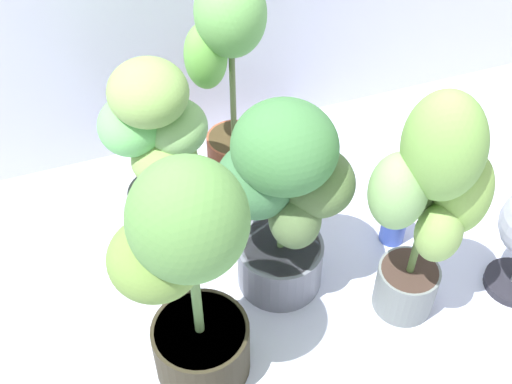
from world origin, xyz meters
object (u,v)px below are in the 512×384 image
(potted_plant_front_left, at_px, (186,271))
(nutrient_bottle, at_px, (395,220))
(potted_plant_front_right, at_px, (431,200))
(potted_plant_back_center, at_px, (228,75))
(potted_plant_back_left, at_px, (157,147))
(potted_plant_center, at_px, (284,193))

(potted_plant_front_left, distance_m, nutrient_bottle, 0.85)
(potted_plant_front_right, height_order, potted_plant_back_center, potted_plant_back_center)
(potted_plant_front_left, bearing_deg, nutrient_bottle, 17.80)
(potted_plant_front_left, relative_size, potted_plant_back_center, 0.93)
(potted_plant_front_left, height_order, nutrient_bottle, potted_plant_front_left)
(potted_plant_front_left, distance_m, potted_plant_back_left, 0.52)
(potted_plant_center, bearing_deg, potted_plant_front_right, -34.23)
(potted_plant_back_left, distance_m, potted_plant_center, 0.42)
(potted_plant_front_left, bearing_deg, potted_plant_back_center, 64.12)
(potted_plant_front_left, height_order, potted_plant_center, potted_plant_front_left)
(potted_plant_front_right, bearing_deg, potted_plant_center, 145.77)
(potted_plant_center, distance_m, nutrient_bottle, 0.51)
(potted_plant_back_center, xyz_separation_m, potted_plant_back_left, (-0.27, -0.14, -0.10))
(potted_plant_front_left, xyz_separation_m, potted_plant_back_left, (0.05, 0.52, -0.05))
(potted_plant_front_right, distance_m, nutrient_bottle, 0.46)
(potted_plant_front_left, bearing_deg, potted_plant_front_right, -1.03)
(potted_plant_back_center, height_order, potted_plant_center, potted_plant_back_center)
(potted_plant_back_left, distance_m, nutrient_bottle, 0.80)
(potted_plant_front_right, height_order, potted_plant_center, potted_plant_front_right)
(nutrient_bottle, bearing_deg, potted_plant_front_right, -110.56)
(potted_plant_front_left, bearing_deg, potted_plant_back_left, 84.66)
(potted_plant_front_right, height_order, potted_plant_front_left, potted_plant_front_right)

